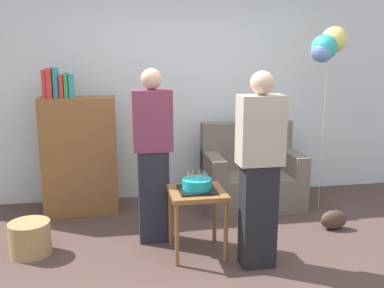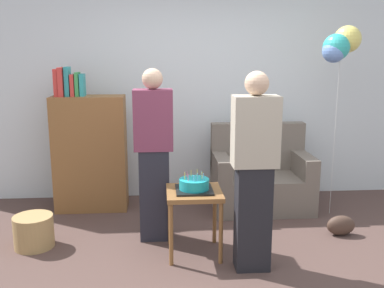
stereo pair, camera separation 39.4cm
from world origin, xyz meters
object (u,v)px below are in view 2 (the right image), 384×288
at_px(handbag, 341,225).
at_px(person_holding_cake, 254,172).
at_px(side_table, 194,200).
at_px(balloon_bunch, 340,45).
at_px(couch, 260,179).
at_px(person_blowing_candles, 154,154).
at_px(bookshelf, 90,151).
at_px(birthday_cake, 194,185).
at_px(wicker_basket, 34,231).

bearing_deg(handbag, person_holding_cake, -150.00).
relative_size(side_table, balloon_bunch, 0.29).
distance_m(couch, side_table, 1.43).
bearing_deg(handbag, person_blowing_candles, 177.68).
bearing_deg(person_holding_cake, bookshelf, -15.16).
bearing_deg(birthday_cake, handbag, 10.90).
relative_size(handbag, balloon_bunch, 0.14).
bearing_deg(person_blowing_candles, side_table, -32.08).
bearing_deg(wicker_basket, side_table, -9.23).
relative_size(bookshelf, handbag, 5.78).
xyz_separation_m(person_blowing_candles, wicker_basket, (-1.12, -0.12, -0.68)).
relative_size(side_table, person_holding_cake, 0.36).
relative_size(wicker_basket, handbag, 1.29).
relative_size(couch, wicker_basket, 3.06).
relative_size(person_blowing_candles, wicker_basket, 4.53).
height_order(birthday_cake, person_holding_cake, person_holding_cake).
xyz_separation_m(side_table, handbag, (1.47, 0.28, -0.40)).
distance_m(couch, bookshelf, 1.98).
xyz_separation_m(wicker_basket, handbag, (2.94, 0.05, -0.05)).
bearing_deg(birthday_cake, couch, 52.86).
distance_m(couch, balloon_bunch, 1.69).
distance_m(bookshelf, wicker_basket, 1.19).
bearing_deg(person_blowing_candles, handbag, 11.16).
bearing_deg(person_blowing_candles, bookshelf, 143.38).
height_order(couch, person_blowing_candles, person_blowing_candles).
distance_m(side_table, person_holding_cake, 0.64).
height_order(person_holding_cake, balloon_bunch, balloon_bunch).
relative_size(birthday_cake, wicker_basket, 0.89).
height_order(bookshelf, side_table, bookshelf).
bearing_deg(balloon_bunch, birthday_cake, -151.64).
bearing_deg(birthday_cake, side_table, -19.24).
distance_m(side_table, person_blowing_candles, 0.60).
height_order(couch, balloon_bunch, balloon_bunch).
xyz_separation_m(couch, person_blowing_candles, (-1.21, -0.78, 0.49)).
bearing_deg(side_table, couch, 52.86).
distance_m(bookshelf, person_blowing_candles, 1.16).
relative_size(birthday_cake, person_blowing_candles, 0.20).
relative_size(person_holding_cake, wicker_basket, 4.53).
distance_m(side_table, birthday_cake, 0.14).
bearing_deg(person_holding_cake, birthday_cake, -3.71).
xyz_separation_m(side_table, balloon_bunch, (1.58, 0.85, 1.35)).
height_order(bookshelf, balloon_bunch, balloon_bunch).
distance_m(side_table, wicker_basket, 1.53).
relative_size(person_blowing_candles, balloon_bunch, 0.80).
height_order(wicker_basket, handbag, wicker_basket).
bearing_deg(handbag, birthday_cake, -169.10).
bearing_deg(birthday_cake, balloon_bunch, 28.36).
relative_size(side_table, wicker_basket, 1.63).
height_order(person_blowing_candles, balloon_bunch, balloon_bunch).
xyz_separation_m(person_holding_cake, balloon_bunch, (1.12, 1.15, 1.01)).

